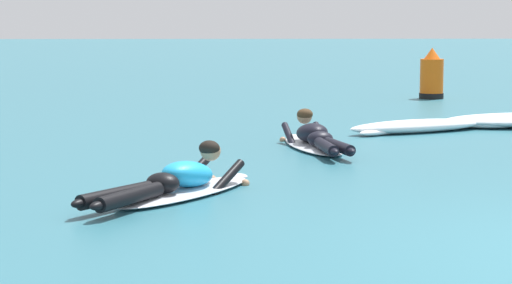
% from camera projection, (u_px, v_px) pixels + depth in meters
% --- Properties ---
extents(ground_plane, '(120.00, 120.00, 0.00)m').
position_uv_depth(ground_plane, '(393.00, 117.00, 17.05)').
color(ground_plane, '#2D6B7A').
extents(surfer_near, '(1.77, 2.38, 0.54)m').
position_uv_depth(surfer_near, '(178.00, 183.00, 9.52)').
color(surfer_near, silver).
rests_on(surfer_near, ground).
extents(surfer_far, '(0.91, 2.49, 0.54)m').
position_uv_depth(surfer_far, '(315.00, 139.00, 12.92)').
color(surfer_far, silver).
rests_on(surfer_far, ground).
extents(whitewater_back, '(2.30, 1.34, 0.20)m').
position_uv_depth(whitewater_back, '(416.00, 126.00, 14.80)').
color(whitewater_back, white).
rests_on(whitewater_back, ground).
extents(channel_marker_buoy, '(0.52, 0.52, 1.08)m').
position_uv_depth(channel_marker_buoy, '(432.00, 78.00, 20.85)').
color(channel_marker_buoy, '#EA5B0F').
rests_on(channel_marker_buoy, ground).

